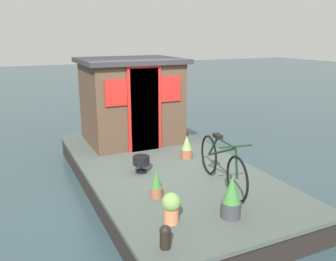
% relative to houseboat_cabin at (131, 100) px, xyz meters
% --- Properties ---
extents(ground_plane, '(60.00, 60.00, 0.00)m').
position_rel_houseboat_cabin_xyz_m(ground_plane, '(-1.73, 0.00, -1.39)').
color(ground_plane, '#2D4247').
extents(houseboat_deck, '(5.69, 2.88, 0.46)m').
position_rel_houseboat_cabin_xyz_m(houseboat_deck, '(-1.73, 0.00, -1.16)').
color(houseboat_deck, '#424C47').
rests_on(houseboat_deck, ground_plane).
extents(houseboat_cabin, '(1.82, 2.15, 1.85)m').
position_rel_houseboat_cabin_xyz_m(houseboat_cabin, '(0.00, 0.00, 0.00)').
color(houseboat_cabin, '#4C3828').
rests_on(houseboat_cabin, houseboat_deck).
extents(bicycle, '(1.76, 0.50, 0.81)m').
position_rel_houseboat_cabin_xyz_m(bicycle, '(-3.01, -0.43, -0.55)').
color(bicycle, black).
rests_on(bicycle, houseboat_deck).
extents(potted_plant_sage, '(0.23, 0.23, 0.46)m').
position_rel_houseboat_cabin_xyz_m(potted_plant_sage, '(-1.61, -0.56, -0.72)').
color(potted_plant_sage, '#935138').
rests_on(potted_plant_sage, houseboat_deck).
extents(potted_plant_geranium, '(0.18, 0.18, 0.44)m').
position_rel_houseboat_cabin_xyz_m(potted_plant_geranium, '(-2.95, 0.67, -0.72)').
color(potted_plant_geranium, '#935138').
rests_on(potted_plant_geranium, houseboat_deck).
extents(potted_plant_lavender, '(0.25, 0.25, 0.41)m').
position_rel_houseboat_cabin_xyz_m(potted_plant_lavender, '(-3.71, 0.79, -0.71)').
color(potted_plant_lavender, '#C6754C').
rests_on(potted_plant_lavender, houseboat_deck).
extents(potted_plant_rosemary, '(0.27, 0.27, 0.58)m').
position_rel_houseboat_cabin_xyz_m(potted_plant_rosemary, '(-3.91, 0.01, -0.66)').
color(potted_plant_rosemary, '#38383D').
rests_on(potted_plant_rosemary, houseboat_deck).
extents(charcoal_grill, '(0.30, 0.30, 0.29)m').
position_rel_houseboat_cabin_xyz_m(charcoal_grill, '(-1.93, 0.52, -0.73)').
color(charcoal_grill, black).
rests_on(charcoal_grill, houseboat_deck).
extents(mooring_bollard, '(0.13, 0.13, 0.28)m').
position_rel_houseboat_cabin_xyz_m(mooring_bollard, '(-4.19, 1.09, -0.78)').
color(mooring_bollard, black).
rests_on(mooring_bollard, houseboat_deck).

